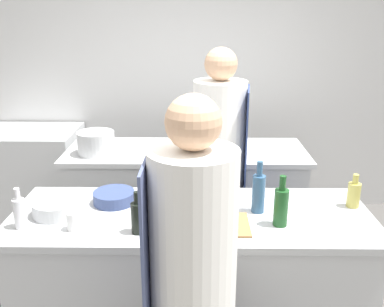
{
  "coord_description": "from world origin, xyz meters",
  "views": [
    {
      "loc": [
        0.03,
        -2.24,
        2.04
      ],
      "look_at": [
        0.0,
        0.35,
        1.17
      ],
      "focal_mm": 40.0,
      "sensor_mm": 36.0,
      "label": 1
    }
  ],
  "objects_px": {
    "bottle_olive_oil": "(20,212)",
    "bottle_cooking_oil": "(354,194)",
    "bowl_prep_small": "(190,200)",
    "bowl_ceramic_blue": "(114,197)",
    "chef_at_stove": "(219,173)",
    "bowl_mixing_large": "(56,208)",
    "bottle_water": "(153,184)",
    "oven_range": "(34,176)",
    "cup": "(73,221)",
    "bottle_wine": "(259,192)",
    "bottle_sauce": "(281,206)",
    "stockpot": "(96,143)",
    "bottle_vinegar": "(138,217)",
    "chef_at_prep_near": "(192,293)"
  },
  "relations": [
    {
      "from": "bottle_water",
      "to": "bowl_prep_small",
      "type": "height_order",
      "value": "bottle_water"
    },
    {
      "from": "chef_at_prep_near",
      "to": "cup",
      "type": "distance_m",
      "value": 0.81
    },
    {
      "from": "oven_range",
      "to": "chef_at_stove",
      "type": "bearing_deg",
      "value": -30.4
    },
    {
      "from": "stockpot",
      "to": "chef_at_stove",
      "type": "bearing_deg",
      "value": -22.37
    },
    {
      "from": "bottle_water",
      "to": "cup",
      "type": "height_order",
      "value": "bottle_water"
    },
    {
      "from": "bowl_prep_small",
      "to": "bowl_ceramic_blue",
      "type": "xyz_separation_m",
      "value": [
        -0.47,
        0.03,
        0.0
      ]
    },
    {
      "from": "bottle_sauce",
      "to": "bowl_ceramic_blue",
      "type": "height_order",
      "value": "bottle_sauce"
    },
    {
      "from": "bottle_vinegar",
      "to": "bottle_cooking_oil",
      "type": "xyz_separation_m",
      "value": [
        1.25,
        0.33,
        -0.01
      ]
    },
    {
      "from": "bottle_wine",
      "to": "bowl_ceramic_blue",
      "type": "xyz_separation_m",
      "value": [
        -0.86,
        0.11,
        -0.09
      ]
    },
    {
      "from": "bottle_sauce",
      "to": "bowl_mixing_large",
      "type": "bearing_deg",
      "value": 174.75
    },
    {
      "from": "bottle_olive_oil",
      "to": "bowl_ceramic_blue",
      "type": "height_order",
      "value": "bottle_olive_oil"
    },
    {
      "from": "chef_at_stove",
      "to": "bottle_water",
      "type": "xyz_separation_m",
      "value": [
        -0.43,
        -0.52,
        0.13
      ]
    },
    {
      "from": "chef_at_stove",
      "to": "bowl_ceramic_blue",
      "type": "distance_m",
      "value": 0.86
    },
    {
      "from": "oven_range",
      "to": "bottle_cooking_oil",
      "type": "height_order",
      "value": "bottle_cooking_oil"
    },
    {
      "from": "bottle_cooking_oil",
      "to": "bowl_ceramic_blue",
      "type": "xyz_separation_m",
      "value": [
        -1.44,
        0.04,
        -0.05
      ]
    },
    {
      "from": "chef_at_prep_near",
      "to": "cup",
      "type": "bearing_deg",
      "value": 53.76
    },
    {
      "from": "bottle_water",
      "to": "bowl_prep_small",
      "type": "xyz_separation_m",
      "value": [
        0.22,
        -0.05,
        -0.08
      ]
    },
    {
      "from": "chef_at_stove",
      "to": "bottle_olive_oil",
      "type": "distance_m",
      "value": 1.41
    },
    {
      "from": "bottle_sauce",
      "to": "cup",
      "type": "height_order",
      "value": "bottle_sauce"
    },
    {
      "from": "chef_at_stove",
      "to": "bottle_cooking_oil",
      "type": "relative_size",
      "value": 8.77
    },
    {
      "from": "chef_at_prep_near",
      "to": "bottle_cooking_oil",
      "type": "relative_size",
      "value": 8.49
    },
    {
      "from": "bottle_olive_oil",
      "to": "bowl_mixing_large",
      "type": "distance_m",
      "value": 0.22
    },
    {
      "from": "bowl_mixing_large",
      "to": "cup",
      "type": "bearing_deg",
      "value": -50.28
    },
    {
      "from": "bottle_olive_oil",
      "to": "bottle_cooking_oil",
      "type": "relative_size",
      "value": 1.12
    },
    {
      "from": "bottle_water",
      "to": "cup",
      "type": "distance_m",
      "value": 0.54
    },
    {
      "from": "bottle_water",
      "to": "cup",
      "type": "relative_size",
      "value": 2.85
    },
    {
      "from": "bottle_vinegar",
      "to": "cup",
      "type": "relative_size",
      "value": 2.3
    },
    {
      "from": "bowl_prep_small",
      "to": "bowl_ceramic_blue",
      "type": "relative_size",
      "value": 0.85
    },
    {
      "from": "bottle_wine",
      "to": "bowl_mixing_large",
      "type": "relative_size",
      "value": 1.18
    },
    {
      "from": "oven_range",
      "to": "bowl_ceramic_blue",
      "type": "distance_m",
      "value": 2.0
    },
    {
      "from": "chef_at_prep_near",
      "to": "bottle_wine",
      "type": "relative_size",
      "value": 5.62
    },
    {
      "from": "bottle_sauce",
      "to": "bowl_ceramic_blue",
      "type": "xyz_separation_m",
      "value": [
        -0.96,
        0.28,
        -0.08
      ]
    },
    {
      "from": "oven_range",
      "to": "bottle_olive_oil",
      "type": "height_order",
      "value": "bottle_olive_oil"
    },
    {
      "from": "bottle_olive_oil",
      "to": "bottle_vinegar",
      "type": "xyz_separation_m",
      "value": [
        0.64,
        -0.05,
        0.0
      ]
    },
    {
      "from": "bowl_mixing_large",
      "to": "bottle_cooking_oil",
      "type": "bearing_deg",
      "value": 4.0
    },
    {
      "from": "bottle_wine",
      "to": "stockpot",
      "type": "xyz_separation_m",
      "value": [
        -1.18,
        1.05,
        -0.03
      ]
    },
    {
      "from": "stockpot",
      "to": "bottle_sauce",
      "type": "bearing_deg",
      "value": -43.55
    },
    {
      "from": "chef_at_stove",
      "to": "bowl_ceramic_blue",
      "type": "xyz_separation_m",
      "value": [
        -0.67,
        -0.53,
        0.05
      ]
    },
    {
      "from": "bottle_wine",
      "to": "bowl_ceramic_blue",
      "type": "bearing_deg",
      "value": 172.57
    },
    {
      "from": "oven_range",
      "to": "bottle_water",
      "type": "bearing_deg",
      "value": -49.05
    },
    {
      "from": "chef_at_stove",
      "to": "bottle_olive_oil",
      "type": "bearing_deg",
      "value": -45.73
    },
    {
      "from": "bowl_mixing_large",
      "to": "bowl_prep_small",
      "type": "xyz_separation_m",
      "value": [
        0.77,
        0.13,
        -0.01
      ]
    },
    {
      "from": "chef_at_stove",
      "to": "bottle_wine",
      "type": "relative_size",
      "value": 5.81
    },
    {
      "from": "bowl_ceramic_blue",
      "to": "bowl_prep_small",
      "type": "bearing_deg",
      "value": -4.17
    },
    {
      "from": "chef_at_prep_near",
      "to": "chef_at_stove",
      "type": "xyz_separation_m",
      "value": [
        0.18,
        1.36,
        0.03
      ]
    },
    {
      "from": "chef_at_stove",
      "to": "bottle_sauce",
      "type": "bearing_deg",
      "value": 26.71
    },
    {
      "from": "bottle_wine",
      "to": "bottle_cooking_oil",
      "type": "xyz_separation_m",
      "value": [
        0.58,
        0.07,
        -0.04
      ]
    },
    {
      "from": "bottle_cooking_oil",
      "to": "oven_range",
      "type": "bearing_deg",
      "value": 147.65
    },
    {
      "from": "bottle_water",
      "to": "oven_range",
      "type": "bearing_deg",
      "value": 130.95
    },
    {
      "from": "bottle_vinegar",
      "to": "bottle_wine",
      "type": "xyz_separation_m",
      "value": [
        0.67,
        0.26,
        0.03
      ]
    }
  ]
}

